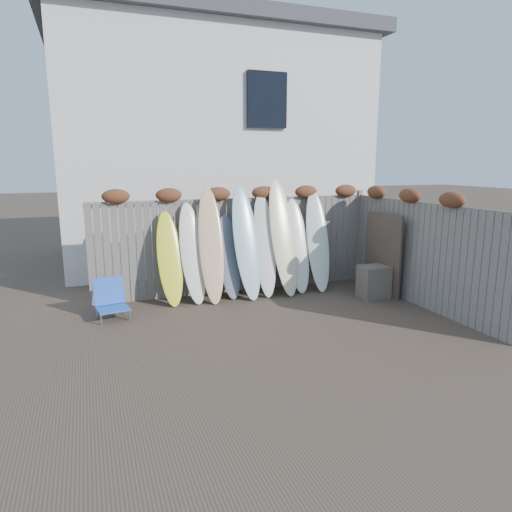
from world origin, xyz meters
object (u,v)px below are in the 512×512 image
object	(u,v)px
wooden_crate	(374,282)
surfboard_0	(170,259)
lattice_panel	(382,254)
beach_chair	(111,300)

from	to	relation	value
wooden_crate	surfboard_0	distance (m)	4.15
wooden_crate	lattice_panel	xyz separation A→B (m)	(0.30, 0.17, 0.52)
beach_chair	surfboard_0	size ratio (longest dim) A/B	0.38
wooden_crate	lattice_panel	distance (m)	0.62
surfboard_0	beach_chair	bearing A→B (deg)	-161.91
beach_chair	wooden_crate	distance (m)	5.16
lattice_panel	surfboard_0	size ratio (longest dim) A/B	0.91
beach_chair	surfboard_0	distance (m)	1.37
wooden_crate	surfboard_0	size ratio (longest dim) A/B	0.35
wooden_crate	surfboard_0	xyz separation A→B (m)	(-3.98, 1.04, 0.57)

